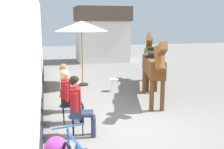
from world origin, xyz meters
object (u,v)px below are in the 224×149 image
(seated_visitor_middle, at_px, (68,94))
(cafe_parasol, at_px, (81,26))
(saddled_horse_far, at_px, (150,57))
(seated_visitor_near, at_px, (79,103))
(seated_visitor_far, at_px, (67,85))
(saddled_horse_near, at_px, (154,67))
(spare_stool_white, at_px, (114,80))

(seated_visitor_middle, distance_m, cafe_parasol, 4.43)
(saddled_horse_far, bearing_deg, cafe_parasol, 167.63)
(seated_visitor_middle, height_order, saddled_horse_far, saddled_horse_far)
(seated_visitor_near, height_order, saddled_horse_far, saddled_horse_far)
(seated_visitor_far, bearing_deg, seated_visitor_middle, -92.49)
(seated_visitor_far, relative_size, saddled_horse_near, 0.47)
(seated_visitor_far, relative_size, spare_stool_white, 3.02)
(saddled_horse_near, xyz_separation_m, cafe_parasol, (-1.86, 2.86, 1.20))
(saddled_horse_far, bearing_deg, seated_visitor_middle, -136.16)
(spare_stool_white, bearing_deg, seated_visitor_middle, -124.09)
(spare_stool_white, bearing_deg, saddled_horse_near, -62.75)
(seated_visitor_near, xyz_separation_m, saddled_horse_near, (2.61, 2.02, 0.38))
(seated_visitor_near, height_order, cafe_parasol, cafe_parasol)
(cafe_parasol, bearing_deg, seated_visitor_near, -98.72)
(seated_visitor_middle, relative_size, cafe_parasol, 0.54)
(seated_visitor_far, bearing_deg, saddled_horse_far, 35.47)
(cafe_parasol, bearing_deg, seated_visitor_far, -105.46)
(seated_visitor_far, height_order, spare_stool_white, seated_visitor_far)
(seated_visitor_near, xyz_separation_m, saddled_horse_far, (3.44, 4.29, 0.38))
(seated_visitor_far, height_order, saddled_horse_far, saddled_horse_far)
(seated_visitor_near, distance_m, saddled_horse_near, 3.32)
(seated_visitor_far, xyz_separation_m, saddled_horse_near, (2.72, 0.25, 0.38))
(seated_visitor_middle, bearing_deg, cafe_parasol, 77.40)
(saddled_horse_near, bearing_deg, seated_visitor_middle, -156.99)
(saddled_horse_far, distance_m, cafe_parasol, 3.00)
(cafe_parasol, bearing_deg, spare_stool_white, -50.27)
(seated_visitor_middle, height_order, seated_visitor_far, same)
(seated_visitor_near, relative_size, saddled_horse_far, 0.48)
(seated_visitor_near, xyz_separation_m, seated_visitor_middle, (-0.15, 0.84, 0.00))
(saddled_horse_near, bearing_deg, cafe_parasol, 122.98)
(seated_visitor_far, height_order, cafe_parasol, cafe_parasol)
(spare_stool_white, bearing_deg, saddled_horse_far, 20.38)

